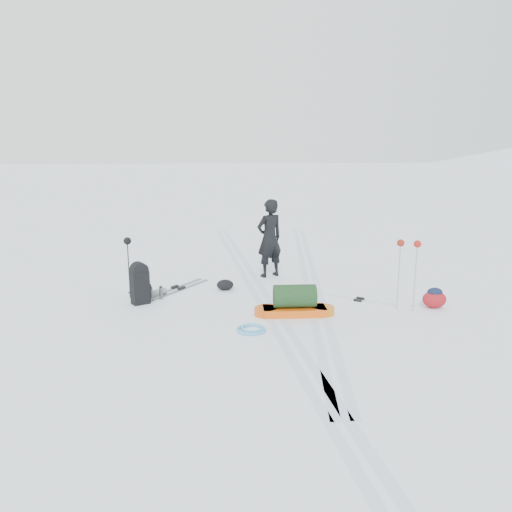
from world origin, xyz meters
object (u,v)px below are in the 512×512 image
object	(u,v)px
pulk_sled	(295,303)
ski_poles_black	(128,248)
expedition_rucksack	(142,284)
skier	(269,238)

from	to	relation	value
pulk_sled	ski_poles_black	world-z (taller)	ski_poles_black
pulk_sled	ski_poles_black	xyz separation A→B (m)	(-3.29, 1.49, 0.83)
expedition_rucksack	ski_poles_black	distance (m)	0.86
skier	expedition_rucksack	distance (m)	3.48
skier	pulk_sled	bearing A→B (deg)	65.20
pulk_sled	ski_poles_black	distance (m)	3.70
skier	ski_poles_black	size ratio (longest dim) A/B	1.48
ski_poles_black	expedition_rucksack	bearing A→B (deg)	-29.73
skier	pulk_sled	xyz separation A→B (m)	(0.12, -2.95, -0.73)
skier	expedition_rucksack	size ratio (longest dim) A/B	2.14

